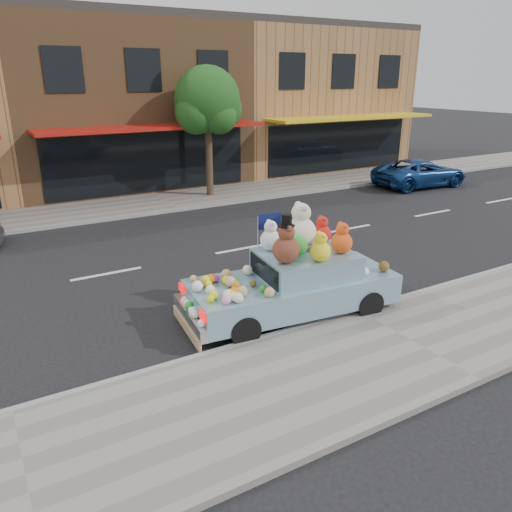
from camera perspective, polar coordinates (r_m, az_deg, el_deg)
ground at (r=14.65m, az=-1.44°, el=0.86°), size 120.00×120.00×0.00m
near_sidewalk at (r=9.92m, az=17.27°, el=-9.43°), size 60.00×3.00×0.12m
far_sidewalk at (r=20.36m, az=-10.36°, el=6.14°), size 60.00×3.00×0.12m
near_kerb at (r=10.84m, az=11.50°, el=-6.26°), size 60.00×0.12×0.13m
far_kerb at (r=18.99m, az=-8.78°, el=5.27°), size 60.00×0.12×0.13m
storefront_mid at (r=25.06m, az=-15.45°, el=16.58°), size 10.00×9.80×7.30m
storefront_right at (r=29.34m, az=4.60°, el=17.57°), size 10.00×9.80×7.30m
street_tree at (r=20.65m, az=-5.56°, el=16.77°), size 3.00×2.70×5.22m
car_blue at (r=24.27m, az=18.25°, el=9.01°), size 4.60×2.38×1.24m
art_car at (r=10.36m, az=4.32°, el=-2.60°), size 4.64×2.21×2.32m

